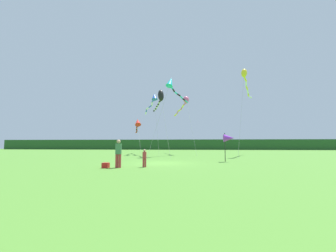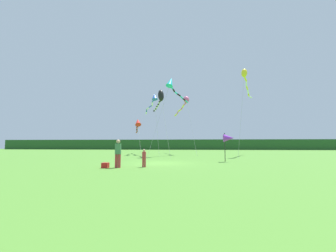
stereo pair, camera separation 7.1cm
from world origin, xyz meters
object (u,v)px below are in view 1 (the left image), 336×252
(banner_flag_pole, at_px, (229,138))
(kite_cyan, at_px, (172,84))
(kite_rainbow, at_px, (185,102))
(kite_blue, at_px, (153,100))
(person_child, at_px, (144,157))
(cooler_box, at_px, (106,165))
(kite_yellow, at_px, (245,78))
(kite_red, at_px, (138,123))
(kite_black, at_px, (160,97))
(person_adult, at_px, (118,152))

(banner_flag_pole, distance_m, kite_cyan, 12.92)
(kite_rainbow, height_order, kite_blue, kite_blue)
(kite_blue, bearing_deg, person_child, -82.15)
(banner_flag_pole, xyz_separation_m, kite_rainbow, (-4.06, 13.92, 6.08))
(cooler_box, distance_m, kite_rainbow, 21.84)
(kite_blue, bearing_deg, kite_rainbow, 4.45)
(person_child, relative_size, kite_cyan, 0.11)
(kite_yellow, height_order, kite_cyan, kite_yellow)
(cooler_box, xyz_separation_m, kite_rainbow, (4.79, 19.77, 7.95))
(kite_cyan, xyz_separation_m, kite_red, (-5.17, 2.37, -5.06))
(kite_blue, bearing_deg, kite_red, -127.51)
(kite_cyan, bearing_deg, kite_red, 155.40)
(kite_yellow, bearing_deg, kite_blue, 161.41)
(cooler_box, distance_m, banner_flag_pole, 10.77)
(kite_rainbow, xyz_separation_m, kite_red, (-6.84, -2.79, -3.56))
(kite_blue, relative_size, kite_red, 1.27)
(person_child, xyz_separation_m, kite_red, (-4.42, 16.26, 3.89))
(person_child, relative_size, cooler_box, 2.97)
(kite_blue, relative_size, kite_black, 1.12)
(kite_yellow, bearing_deg, cooler_box, -130.63)
(kite_rainbow, bearing_deg, banner_flag_pole, -73.73)
(cooler_box, height_order, kite_black, kite_black)
(cooler_box, xyz_separation_m, kite_red, (-2.05, 16.98, 4.39))
(kite_black, bearing_deg, person_adult, -94.83)
(kite_rainbow, bearing_deg, kite_yellow, -30.64)
(kite_yellow, relative_size, kite_black, 1.34)
(person_child, distance_m, kite_cyan, 16.55)
(kite_cyan, bearing_deg, cooler_box, -102.05)
(kite_yellow, bearing_deg, person_adult, -129.36)
(kite_cyan, xyz_separation_m, kite_blue, (-3.32, 4.77, -1.05))
(kite_cyan, bearing_deg, kite_blue, 124.83)
(person_child, distance_m, kite_red, 17.30)
(kite_blue, height_order, kite_black, kite_blue)
(cooler_box, relative_size, banner_flag_pole, 0.16)
(person_child, relative_size, kite_yellow, 0.10)
(cooler_box, relative_size, kite_cyan, 0.04)
(kite_rainbow, height_order, kite_cyan, kite_cyan)
(kite_blue, distance_m, kite_black, 6.88)
(kite_yellow, xyz_separation_m, kite_red, (-14.91, 1.99, -5.68))
(person_adult, distance_m, person_child, 1.74)
(kite_blue, bearing_deg, kite_cyan, -55.17)
(kite_yellow, bearing_deg, person_child, -126.31)
(person_child, bearing_deg, kite_rainbow, 82.77)
(person_child, relative_size, banner_flag_pole, 0.47)
(kite_blue, bearing_deg, banner_flag_pole, -56.22)
(kite_yellow, height_order, kite_blue, kite_yellow)
(person_adult, distance_m, kite_black, 14.26)
(banner_flag_pole, bearing_deg, cooler_box, -146.54)
(kite_rainbow, distance_m, kite_red, 8.20)
(kite_yellow, bearing_deg, banner_flag_pole, -113.69)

